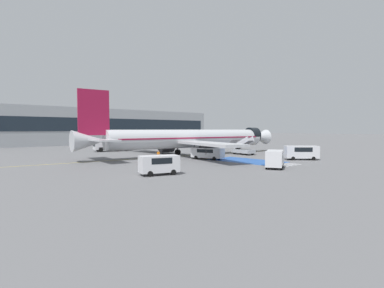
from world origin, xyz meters
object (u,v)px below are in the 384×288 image
(service_van_0, at_px, (159,163))
(traffic_cone_1, at_px, (145,163))
(service_van_1, at_px, (208,152))
(ground_crew_1, at_px, (158,155))
(fuel_tanker, at_px, (113,143))
(traffic_cone_0, at_px, (253,151))
(ground_crew_0, at_px, (209,152))
(boarding_stairs_forward, at_px, (243,150))
(airliner, at_px, (189,139))
(service_van_2, at_px, (301,152))
(service_van_3, at_px, (275,158))
(terminal_building, at_px, (89,127))

(service_van_0, xyz_separation_m, traffic_cone_1, (3.59, 8.39, -0.99))
(service_van_1, relative_size, ground_crew_1, 3.32)
(service_van_0, height_order, ground_crew_1, service_van_0)
(fuel_tanker, bearing_deg, traffic_cone_0, -127.43)
(service_van_0, height_order, ground_crew_0, service_van_0)
(traffic_cone_1, bearing_deg, boarding_stairs_forward, 5.44)
(traffic_cone_1, bearing_deg, service_van_1, 1.33)
(fuel_tanker, relative_size, service_van_1, 1.48)
(airliner, distance_m, ground_crew_0, 5.05)
(ground_crew_0, bearing_deg, boarding_stairs_forward, -117.77)
(traffic_cone_1, bearing_deg, service_van_2, -24.13)
(ground_crew_0, relative_size, traffic_cone_0, 3.17)
(traffic_cone_1, bearing_deg, traffic_cone_0, 8.71)
(traffic_cone_1, bearing_deg, ground_crew_1, 33.75)
(fuel_tanker, distance_m, service_van_2, 42.14)
(airliner, relative_size, fuel_tanker, 5.04)
(service_van_0, bearing_deg, traffic_cone_0, 126.48)
(airliner, relative_size, traffic_cone_0, 82.04)
(traffic_cone_0, bearing_deg, airliner, 169.78)
(service_van_1, bearing_deg, ground_crew_0, -154.92)
(airliner, relative_size, boarding_stairs_forward, 8.19)
(boarding_stairs_forward, xyz_separation_m, ground_crew_0, (-8.90, 1.09, 0.02))
(airliner, bearing_deg, service_van_3, -3.82)
(ground_crew_1, bearing_deg, service_van_1, -171.26)
(fuel_tanker, distance_m, traffic_cone_0, 32.65)
(traffic_cone_1, bearing_deg, ground_crew_0, 12.12)
(service_van_3, bearing_deg, ground_crew_1, 174.45)
(service_van_0, xyz_separation_m, service_van_2, (27.75, -2.43, 0.09))
(ground_crew_1, xyz_separation_m, terminal_building, (14.80, 62.53, 5.06))
(ground_crew_1, relative_size, traffic_cone_1, 2.78)
(boarding_stairs_forward, distance_m, traffic_cone_1, 25.23)
(airliner, relative_size, ground_crew_0, 25.88)
(service_van_1, height_order, traffic_cone_1, service_van_1)
(service_van_1, height_order, service_van_3, service_van_3)
(service_van_1, xyz_separation_m, service_van_2, (11.37, -11.12, 0.21))
(boarding_stairs_forward, bearing_deg, traffic_cone_0, 26.77)
(ground_crew_0, bearing_deg, traffic_cone_0, -105.70)
(ground_crew_1, bearing_deg, traffic_cone_1, 59.11)
(fuel_tanker, bearing_deg, ground_crew_0, -155.77)
(service_van_1, bearing_deg, traffic_cone_1, -16.62)
(service_van_0, bearing_deg, ground_crew_0, 136.90)
(service_van_0, relative_size, traffic_cone_0, 8.87)
(ground_crew_0, bearing_deg, service_van_1, 112.22)
(ground_crew_0, height_order, terminal_building, terminal_building)
(service_van_3, relative_size, ground_crew_0, 2.85)
(ground_crew_1, height_order, traffic_cone_0, ground_crew_1)
(fuel_tanker, relative_size, ground_crew_1, 4.90)
(service_van_0, distance_m, service_van_1, 18.54)
(service_van_1, relative_size, service_van_2, 1.10)
(service_van_3, bearing_deg, traffic_cone_1, -169.28)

